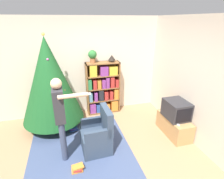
{
  "coord_description": "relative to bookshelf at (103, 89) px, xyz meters",
  "views": [
    {
      "loc": [
        -0.41,
        -2.58,
        2.5
      ],
      "look_at": [
        0.54,
        0.91,
        1.05
      ],
      "focal_mm": 28.0,
      "sensor_mm": 36.0,
      "label": 1
    }
  ],
  "objects": [
    {
      "name": "tv_stand",
      "position": [
        1.34,
        -1.46,
        -0.49
      ],
      "size": [
        0.42,
        0.9,
        0.43
      ],
      "color": "tan",
      "rests_on": "ground_plane"
    },
    {
      "name": "christmas_tree",
      "position": [
        -1.34,
        -0.36,
        0.49
      ],
      "size": [
        1.45,
        1.45,
        2.25
      ],
      "color": "#4C3323",
      "rests_on": "ground_plane"
    },
    {
      "name": "bookshelf",
      "position": [
        0.0,
        0.0,
        0.0
      ],
      "size": [
        0.91,
        0.3,
        1.46
      ],
      "color": "brown",
      "rests_on": "ground_plane"
    },
    {
      "name": "ground_plane",
      "position": [
        -0.53,
        -1.83,
        -0.71
      ],
      "size": [
        14.0,
        14.0,
        0.0
      ],
      "primitive_type": "plane",
      "color": "#9E7A56"
    },
    {
      "name": "game_remote",
      "position": [
        1.22,
        -1.73,
        -0.26
      ],
      "size": [
        0.04,
        0.12,
        0.02
      ],
      "color": "white",
      "rests_on": "tv_stand"
    },
    {
      "name": "wall_back",
      "position": [
        -0.53,
        0.23,
        0.59
      ],
      "size": [
        8.0,
        0.1,
        2.6
      ],
      "color": "beige",
      "rests_on": "ground_plane"
    },
    {
      "name": "armchair",
      "position": [
        -0.46,
        -1.54,
        -0.38
      ],
      "size": [
        0.59,
        0.58,
        0.92
      ],
      "rotation": [
        0.0,
        0.0,
        -1.53
      ],
      "color": "#334256",
      "rests_on": "ground_plane"
    },
    {
      "name": "book_pile_by_chair",
      "position": [
        -0.92,
        -1.98,
        -0.66
      ],
      "size": [
        0.23,
        0.18,
        0.09
      ],
      "color": "orange",
      "rests_on": "ground_plane"
    },
    {
      "name": "television",
      "position": [
        1.34,
        -1.47,
        -0.07
      ],
      "size": [
        0.45,
        0.56,
        0.4
      ],
      "color": "#28282D",
      "rests_on": "tv_stand"
    },
    {
      "name": "book_pile_near_tree",
      "position": [
        -0.91,
        -0.74,
        -0.65
      ],
      "size": [
        0.22,
        0.19,
        0.11
      ],
      "color": "#232328",
      "rests_on": "ground_plane"
    },
    {
      "name": "wall_right",
      "position": [
        1.62,
        -1.83,
        0.59
      ],
      "size": [
        0.1,
        8.0,
        2.6
      ],
      "color": "beige",
      "rests_on": "ground_plane"
    },
    {
      "name": "potted_plant",
      "position": [
        -0.26,
        0.01,
        0.94
      ],
      "size": [
        0.22,
        0.22,
        0.33
      ],
      "color": "#935B38",
      "rests_on": "bookshelf"
    },
    {
      "name": "table_lamp",
      "position": [
        0.25,
        0.01,
        0.85
      ],
      "size": [
        0.2,
        0.2,
        0.18
      ],
      "color": "#473828",
      "rests_on": "bookshelf"
    },
    {
      "name": "standing_person",
      "position": [
        -1.12,
        -1.55,
        0.25
      ],
      "size": [
        0.64,
        0.47,
        1.61
      ],
      "rotation": [
        0.0,
        0.0,
        -1.54
      ],
      "color": "#38425B",
      "rests_on": "ground_plane"
    },
    {
      "name": "area_rug",
      "position": [
        -0.82,
        -1.54,
        -0.7
      ],
      "size": [
        2.02,
        2.15,
        0.01
      ],
      "color": "#3D4C70",
      "rests_on": "ground_plane"
    }
  ]
}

